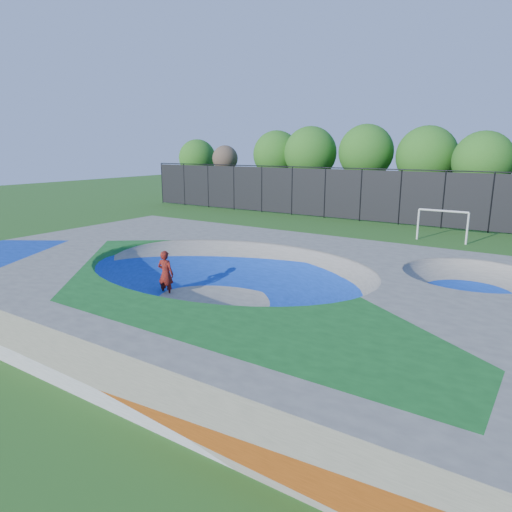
{
  "coord_description": "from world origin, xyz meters",
  "views": [
    {
      "loc": [
        9.55,
        -12.61,
        5.57
      ],
      "look_at": [
        -0.74,
        3.0,
        1.1
      ],
      "focal_mm": 32.0,
      "sensor_mm": 36.0,
      "label": 1
    }
  ],
  "objects": [
    {
      "name": "ground",
      "position": [
        0.0,
        0.0,
        0.0
      ],
      "size": [
        120.0,
        120.0,
        0.0
      ],
      "primitive_type": "plane",
      "color": "#225417",
      "rests_on": "ground"
    },
    {
      "name": "treeline",
      "position": [
        0.88,
        26.31,
        4.87
      ],
      "size": [
        52.34,
        6.56,
        7.66
      ],
      "color": "#4C3226",
      "rests_on": "ground"
    },
    {
      "name": "skateboard",
      "position": [
        -2.46,
        -0.61,
        0.03
      ],
      "size": [
        0.78,
        0.24,
        0.05
      ],
      "primitive_type": "cube",
      "rotation": [
        0.0,
        0.0,
        0.02
      ],
      "color": "black",
      "rests_on": "ground"
    },
    {
      "name": "soccer_goal",
      "position": [
        4.02,
        16.09,
        1.34
      ],
      "size": [
        2.93,
        0.12,
        1.93
      ],
      "color": "silver",
      "rests_on": "ground"
    },
    {
      "name": "skater",
      "position": [
        -2.46,
        -0.61,
        0.9
      ],
      "size": [
        0.72,
        0.54,
        1.8
      ],
      "primitive_type": "imported",
      "rotation": [
        0.0,
        0.0,
        3.32
      ],
      "color": "red",
      "rests_on": "ground"
    },
    {
      "name": "skate_deck",
      "position": [
        0.0,
        0.0,
        0.75
      ],
      "size": [
        22.0,
        14.0,
        1.5
      ],
      "primitive_type": "cube",
      "color": "gray",
      "rests_on": "ground"
    },
    {
      "name": "fence",
      "position": [
        0.0,
        21.0,
        2.1
      ],
      "size": [
        48.09,
        0.09,
        4.04
      ],
      "color": "black",
      "rests_on": "ground"
    }
  ]
}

